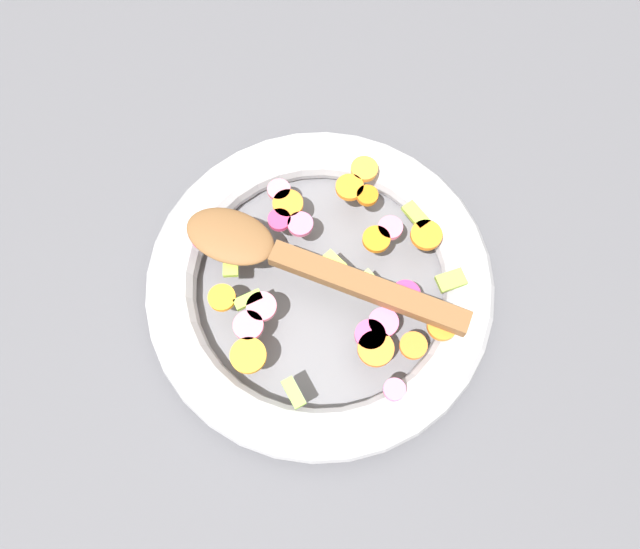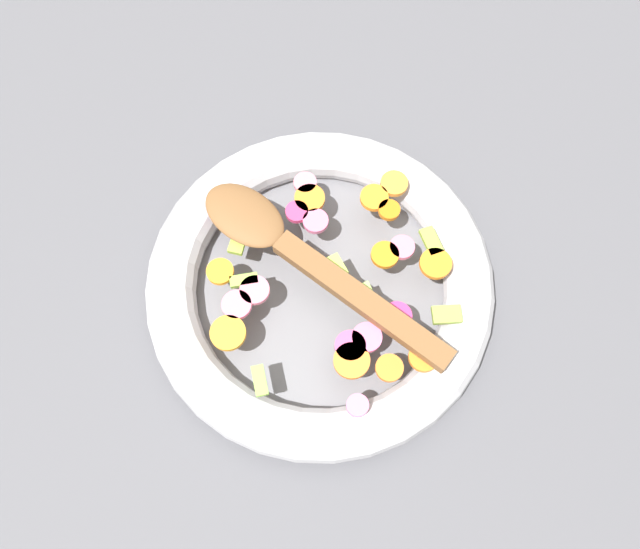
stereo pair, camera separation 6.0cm
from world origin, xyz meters
TOP-DOWN VIEW (x-y plane):
  - ground_plane at (0.00, 0.00)m, footprint 4.00×4.00m
  - skillet at (0.00, 0.00)m, footprint 0.35×0.35m
  - chopped_vegetables at (0.01, -0.00)m, footprint 0.26×0.26m
  - wooden_spoon at (-0.02, 0.01)m, footprint 0.27×0.18m

SIDE VIEW (x-z plane):
  - ground_plane at x=0.00m, z-range 0.00..0.00m
  - skillet at x=0.00m, z-range 0.00..0.05m
  - chopped_vegetables at x=0.01m, z-range 0.05..0.06m
  - wooden_spoon at x=-0.02m, z-range 0.06..0.07m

